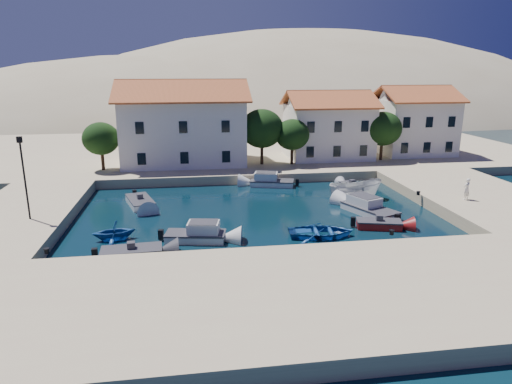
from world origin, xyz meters
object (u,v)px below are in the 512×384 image
building_mid (328,124)px  cabin_cruiser_south (195,234)px  building_right (414,119)px  pedestrian (467,189)px  boat_east (355,199)px  rowboat_south (321,236)px  building_left (183,121)px  lamppost (24,170)px  cabin_cruiser_east (370,208)px

building_mid → cabin_cruiser_south: 30.57m
building_right → pedestrian: building_right is taller
cabin_cruiser_south → boat_east: bearing=40.0°
cabin_cruiser_south → boat_east: (15.11, 8.68, -0.48)m
rowboat_south → pedestrian: size_ratio=2.55×
pedestrian → building_left: bearing=-66.7°
building_right → lamppost: bearing=-152.1°
building_left → cabin_cruiser_south: building_left is taller
building_left → pedestrian: bearing=-39.7°
boat_east → cabin_cruiser_south: bearing=116.3°
lamppost → cabin_cruiser_south: (12.28, -3.81, -4.28)m
lamppost → cabin_cruiser_south: 13.55m
boat_east → pedestrian: 9.67m
building_mid → building_right: size_ratio=1.11×
pedestrian → cabin_cruiser_east: bearing=-29.3°
boat_east → building_right: bearing=-43.1°
building_mid → lamppost: building_mid is taller
cabin_cruiser_east → lamppost: bearing=67.6°
building_left → building_mid: size_ratio=1.40×
building_right → cabin_cruiser_east: 26.50m
building_mid → pedestrian: (6.02, -20.98, -3.28)m
cabin_cruiser_east → building_right: bearing=-56.9°
rowboat_south → boat_east: 10.91m
building_mid → rowboat_south: size_ratio=2.19×
building_mid → cabin_cruiser_south: bearing=-124.8°
cabin_cruiser_east → cabin_cruiser_south: bearing=82.7°
building_left → cabin_cruiser_south: (0.78, -23.81, -5.46)m
building_mid → rowboat_south: bearing=-107.7°
building_right → boat_east: bearing=-129.5°
boat_east → pedestrian: pedestrian is taller
building_mid → building_right: bearing=4.8°
building_left → cabin_cruiser_east: (15.53, -19.63, -5.46)m
lamppost → pedestrian: size_ratio=3.31×
rowboat_south → cabin_cruiser_south: bearing=92.8°
cabin_cruiser_south → lamppost: bearing=172.9°
rowboat_south → cabin_cruiser_east: cabin_cruiser_east is taller
building_right → pedestrian: (-5.98, -21.98, -3.53)m
building_right → cabin_cruiser_east: building_right is taller
building_right → rowboat_south: 33.51m
building_left → boat_east: (15.89, -15.13, -5.94)m
cabin_cruiser_east → pedestrian: bearing=-115.4°
lamppost → cabin_cruiser_east: size_ratio=1.12×
building_left → boat_east: building_left is taller
building_mid → pedestrian: bearing=-74.0°
cabin_cruiser_south → boat_east: 17.43m
building_mid → rowboat_south: 27.03m
building_mid → cabin_cruiser_east: 21.32m
building_right → boat_east: 22.86m
lamppost → cabin_cruiser_south: bearing=-17.2°
building_left → rowboat_south: bearing=-67.8°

